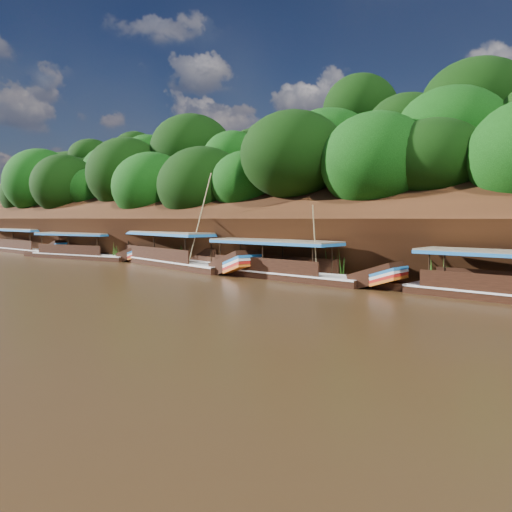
{
  "coord_description": "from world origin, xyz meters",
  "views": [
    {
      "loc": [
        16.09,
        -18.04,
        3.77
      ],
      "look_at": [
        -3.45,
        7.0,
        1.36
      ],
      "focal_mm": 35.0,
      "sensor_mm": 36.0,
      "label": 1
    }
  ],
  "objects_px": {
    "boat_3": "(88,253)",
    "boat_4": "(30,248)",
    "boat_1": "(291,271)",
    "boat_2": "(178,259)"
  },
  "relations": [
    {
      "from": "boat_1",
      "to": "boat_4",
      "type": "xyz_separation_m",
      "value": [
        -35.32,
        1.98,
        0.05
      ]
    },
    {
      "from": "boat_1",
      "to": "boat_3",
      "type": "bearing_deg",
      "value": -178.72
    },
    {
      "from": "boat_3",
      "to": "boat_4",
      "type": "bearing_deg",
      "value": 168.56
    },
    {
      "from": "boat_2",
      "to": "boat_4",
      "type": "relative_size",
      "value": 1.16
    },
    {
      "from": "boat_3",
      "to": "boat_4",
      "type": "relative_size",
      "value": 0.92
    },
    {
      "from": "boat_2",
      "to": "boat_4",
      "type": "distance_m",
      "value": 24.01
    },
    {
      "from": "boat_1",
      "to": "boat_2",
      "type": "xyz_separation_m",
      "value": [
        -11.32,
        1.22,
        0.07
      ]
    },
    {
      "from": "boat_1",
      "to": "boat_3",
      "type": "relative_size",
      "value": 1.02
    },
    {
      "from": "boat_3",
      "to": "boat_4",
      "type": "xyz_separation_m",
      "value": [
        -11.83,
        0.68,
        0.05
      ]
    },
    {
      "from": "boat_2",
      "to": "boat_1",
      "type": "bearing_deg",
      "value": 7.07
    }
  ]
}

